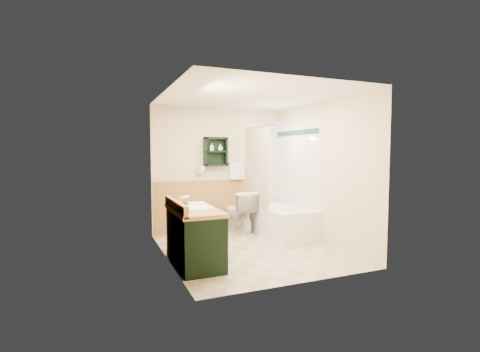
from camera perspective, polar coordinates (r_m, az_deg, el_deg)
name	(u,v)px	position (r m, az deg, el deg)	size (l,w,h in m)	color
floor	(250,250)	(5.61, 1.72, -12.00)	(3.00, 3.00, 0.00)	#C0B08C
back_wall	(219,169)	(6.81, -3.51, 1.09)	(2.60, 0.04, 2.40)	#FFEAC7
left_wall	(165,176)	(5.01, -12.17, -0.04)	(0.04, 3.00, 2.40)	#FFEAC7
right_wall	(321,172)	(6.06, 13.20, 0.63)	(0.04, 3.00, 2.40)	#FFEAC7
ceiling	(251,95)	(5.46, 1.77, 13.22)	(2.60, 3.00, 0.04)	white
wainscot_left	(168,225)	(5.11, -11.66, -7.89)	(2.98, 2.98, 1.00)	tan
wainscot_back	(219,205)	(6.85, -3.39, -4.78)	(2.58, 2.58, 1.00)	tan
mirror_frame	(177,155)	(4.46, -10.32, 3.35)	(1.30, 1.30, 1.00)	brown
mirror_glass	(177,155)	(4.47, -10.26, 3.36)	(1.20, 1.20, 0.90)	white
tile_right	(296,178)	(6.67, 9.14, -0.31)	(1.50, 1.50, 2.10)	white
tile_back	(266,176)	(7.18, 4.37, 0.03)	(0.95, 0.95, 2.10)	white
tile_accent	(296,133)	(6.66, 9.15, 7.00)	(1.50, 1.50, 0.10)	#14462D
wall_shelf	(216,152)	(6.66, -4.02, 4.03)	(0.45, 0.15, 0.55)	black
hair_dryer	(200,170)	(6.61, -6.54, 0.98)	(0.10, 0.24, 0.18)	white
towel_bar	(237,162)	(6.86, -0.56, 2.37)	(0.40, 0.06, 0.40)	white
curtain_rod	(260,126)	(6.31, 3.37, 8.13)	(0.03, 0.03, 1.60)	silver
shower_curtain	(256,173)	(6.46, 2.66, 0.49)	(1.05, 1.05, 1.70)	beige
vanity	(194,236)	(4.88, -7.49, -9.78)	(0.59, 1.22, 0.77)	black
bathtub	(281,221)	(6.53, 6.78, -7.33)	(0.80, 1.50, 0.53)	white
toilet	(239,212)	(6.67, -0.13, -5.93)	(0.45, 0.81, 0.79)	white
counter_towel	(196,204)	(5.07, -7.19, -4.56)	(0.25, 0.19, 0.04)	white
vanity_book	(176,196)	(5.13, -10.48, -3.32)	(0.19, 0.02, 0.25)	black
tub_towel	(285,208)	(6.08, 7.43, -5.30)	(0.24, 0.20, 0.07)	white
soap_bottle_a	(212,149)	(6.63, -4.64, 4.44)	(0.06, 0.14, 0.06)	white
soap_bottle_b	(220,148)	(6.69, -3.27, 4.58)	(0.10, 0.12, 0.10)	white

